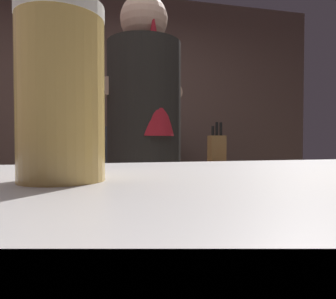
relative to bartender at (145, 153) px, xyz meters
name	(u,v)px	position (x,y,z in m)	size (l,w,h in m)	color
wall_back	(97,116)	(-0.21, 2.07, 0.34)	(5.20, 0.10, 2.70)	brown
prep_counter	(155,239)	(0.14, 0.46, -0.56)	(2.10, 0.60, 0.91)	#503827
back_shelf	(128,185)	(0.11, 1.79, -0.41)	(0.95, 0.36, 1.21)	#393A41
bartender	(145,153)	(0.00, 0.00, 0.00)	(0.49, 0.55, 1.74)	#242740
knife_block	(217,150)	(0.54, 0.44, 0.00)	(0.10, 0.08, 0.29)	brown
mixing_bowl	(59,165)	(-0.43, 0.48, -0.08)	(0.19, 0.19, 0.05)	silver
chefs_knife	(179,167)	(0.28, 0.41, -0.10)	(0.24, 0.03, 0.01)	silver
pint_glass_near	(61,94)	(-0.25, -1.12, 0.10)	(0.08, 0.08, 0.15)	tan
bottle_olive_oil	(130,120)	(0.13, 1.87, 0.28)	(0.06, 0.06, 0.22)	#3C5590
bottle_hot_sauce	(116,119)	(-0.02, 1.84, 0.29)	(0.05, 0.05, 0.24)	#447E2C
bottle_soy	(98,117)	(-0.20, 1.70, 0.30)	(0.07, 0.07, 0.26)	#3B579E
bottle_vinegar	(127,120)	(0.09, 1.73, 0.27)	(0.05, 0.05, 0.20)	red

